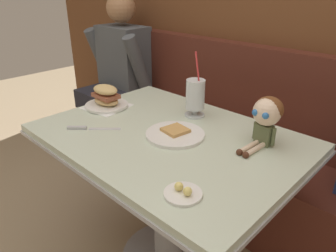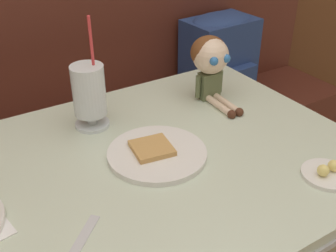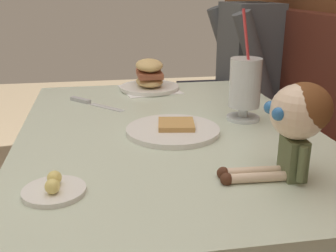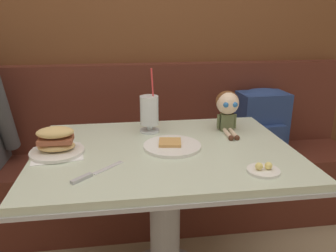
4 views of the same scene
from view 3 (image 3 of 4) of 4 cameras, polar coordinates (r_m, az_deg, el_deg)
diner_table at (r=1.20m, az=-0.13°, el=-9.29°), size 1.11×0.81×0.74m
toast_plate at (r=1.09m, az=0.52°, el=-0.52°), size 0.25×0.25×0.03m
milkshake_glass at (r=1.19m, az=10.47°, el=5.45°), size 0.10×0.10×0.32m
sandwich_plate at (r=1.54m, az=-2.76°, el=6.71°), size 0.23×0.23×0.12m
butter_saucer at (r=0.81m, az=-15.90°, el=-8.47°), size 0.12×0.12×0.04m
butter_knife at (r=1.39m, az=-11.34°, el=3.29°), size 0.18×0.18×0.01m
seated_doll at (r=0.84m, az=17.34°, el=1.16°), size 0.12×0.22×0.20m
diner_patron at (r=2.27m, az=9.99°, el=9.34°), size 0.55×0.48×0.81m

